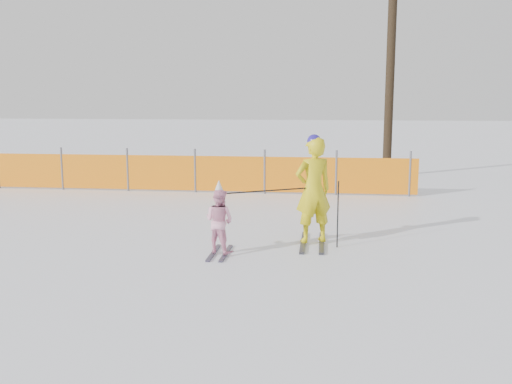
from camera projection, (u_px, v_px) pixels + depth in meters
ground at (253, 253)px, 9.98m from camera, size 120.00×120.00×0.00m
adult at (313, 190)px, 10.45m from camera, size 0.84×1.54×2.03m
child at (219, 220)px, 9.83m from camera, size 0.67×1.06×1.30m
ski_poles at (299, 201)px, 10.17m from camera, size 1.95×0.80×1.22m
safety_fence at (131, 172)px, 16.52m from camera, size 16.26×0.06×1.25m
tree_trunks at (437, 82)px, 18.97m from camera, size 4.96×0.29×6.82m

